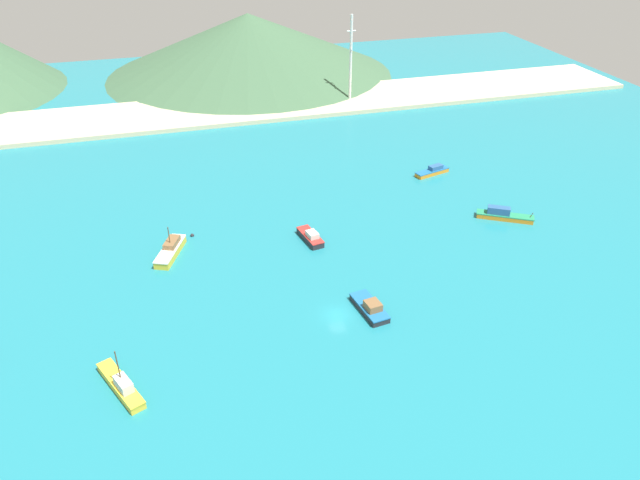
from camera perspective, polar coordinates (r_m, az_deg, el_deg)
ground at (r=119.81m, az=-2.63°, el=1.40°), size 260.00×280.00×0.50m
fishing_boat_1 at (r=113.69m, az=-0.89°, el=0.30°), size 3.70×7.67×2.26m
fishing_boat_2 at (r=96.10m, az=4.73°, el=-6.34°), size 4.19×8.59×2.35m
fishing_boat_3 at (r=112.76m, az=-13.86°, el=-0.92°), size 6.48×10.30×5.62m
fishing_boat_4 at (r=142.37m, az=10.54°, el=6.38°), size 8.81×4.40×1.96m
fishing_boat_5 at (r=86.99m, az=-18.17°, el=-12.84°), size 6.39×10.82×7.07m
fishing_boat_6 at (r=126.34m, az=16.84°, el=2.27°), size 10.68×7.60×2.53m
buoy_0 at (r=118.04m, az=-11.92°, el=0.42°), size 0.74×0.74×0.74m
beach_strip at (r=182.27m, az=-7.94°, el=12.12°), size 247.00×25.82×1.20m
hill_central at (r=216.19m, az=-6.69°, el=17.81°), size 96.95×96.95×20.00m
radio_tower at (r=184.54m, az=2.90°, el=16.63°), size 2.55×2.04×25.47m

